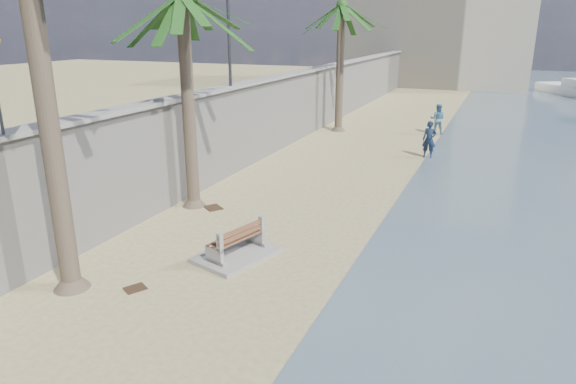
% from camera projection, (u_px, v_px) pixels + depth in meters
% --- Properties ---
extents(ground_plane, '(140.00, 140.00, 0.00)m').
position_uv_depth(ground_plane, '(163.00, 368.00, 9.26)').
color(ground_plane, tan).
extents(seawall, '(0.45, 70.00, 3.50)m').
position_uv_depth(seawall, '(301.00, 105.00, 28.18)').
color(seawall, gray).
rests_on(seawall, ground_plane).
extents(wall_cap, '(0.80, 70.00, 0.12)m').
position_uv_depth(wall_cap, '(301.00, 72.00, 27.63)').
color(wall_cap, gray).
rests_on(wall_cap, seawall).
extents(end_building, '(18.00, 12.00, 14.00)m').
position_uv_depth(end_building, '(442.00, 15.00, 53.46)').
color(end_building, '#B7AA93').
rests_on(end_building, ground_plane).
extents(bench_far, '(2.00, 2.47, 0.89)m').
position_uv_depth(bench_far, '(236.00, 244.00, 13.61)').
color(bench_far, gray).
rests_on(bench_far, ground_plane).
extents(palm_mid, '(5.00, 5.00, 7.64)m').
position_uv_depth(palm_mid, '(182.00, 0.00, 15.61)').
color(palm_mid, brown).
rests_on(palm_mid, ground_plane).
extents(palm_back, '(5.00, 5.00, 7.90)m').
position_uv_depth(palm_back, '(342.00, 7.00, 28.24)').
color(palm_back, brown).
rests_on(palm_back, ground_plane).
extents(streetlight, '(0.28, 0.28, 5.12)m').
position_uv_depth(streetlight, '(228.00, 6.00, 19.62)').
color(streetlight, '#2D2D33').
rests_on(streetlight, wall_cap).
extents(person_a, '(0.73, 0.51, 1.98)m').
position_uv_depth(person_a, '(430.00, 137.00, 23.83)').
color(person_a, '#131F35').
rests_on(person_a, ground_plane).
extents(person_b, '(0.95, 0.75, 1.91)m').
position_uv_depth(person_b, '(438.00, 117.00, 29.19)').
color(person_b, teal).
rests_on(person_b, ground_plane).
extents(yacht_far, '(6.31, 8.86, 1.50)m').
position_uv_depth(yacht_far, '(575.00, 92.00, 45.68)').
color(yacht_far, silver).
rests_on(yacht_far, bay_water).
extents(debris_c, '(0.80, 0.77, 0.03)m').
position_uv_depth(debris_c, '(213.00, 208.00, 17.42)').
color(debris_c, '#382616').
rests_on(debris_c, ground_plane).
extents(debris_d, '(0.57, 0.60, 0.03)m').
position_uv_depth(debris_d, '(135.00, 288.00, 12.05)').
color(debris_d, '#382616').
rests_on(debris_d, ground_plane).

